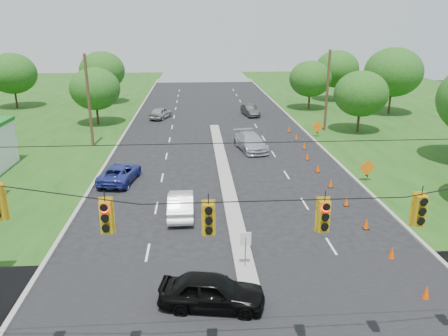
{
  "coord_description": "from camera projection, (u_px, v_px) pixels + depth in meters",
  "views": [
    {
      "loc": [
        -2.37,
        -12.89,
        11.6
      ],
      "look_at": [
        -0.52,
        13.69,
        2.8
      ],
      "focal_mm": 35.0,
      "sensor_mm": 36.0,
      "label": 1
    }
  ],
  "objects": [
    {
      "name": "cone_3",
      "position": [
        347.0,
        201.0,
        29.19
      ],
      "size": [
        0.32,
        0.32,
        0.7
      ],
      "primitive_type": "cone",
      "color": "#F84900",
      "rests_on": "ground"
    },
    {
      "name": "tree_6",
      "position": [
        102.0,
        71.0,
        65.5
      ],
      "size": [
        6.72,
        6.72,
        7.84
      ],
      "color": "black",
      "rests_on": "ground"
    },
    {
      "name": "cone_7",
      "position": [
        304.0,
        146.0,
        42.49
      ],
      "size": [
        0.32,
        0.32,
        0.7
      ],
      "primitive_type": "cone",
      "color": "#F84900",
      "rests_on": "ground"
    },
    {
      "name": "utility_pole_far_right",
      "position": [
        327.0,
        91.0,
        48.57
      ],
      "size": [
        0.28,
        0.28,
        9.0
      ],
      "primitive_type": "cylinder",
      "color": "#422D1C",
      "rests_on": "ground"
    },
    {
      "name": "black_sedan",
      "position": [
        212.0,
        291.0,
        18.58
      ],
      "size": [
        4.77,
        2.55,
        1.54
      ],
      "primitive_type": "imported",
      "rotation": [
        0.0,
        0.0,
        1.4
      ],
      "color": "black",
      "rests_on": "ground"
    },
    {
      "name": "tree_10",
      "position": [
        393.0,
        72.0,
        57.52
      ],
      "size": [
        7.56,
        7.56,
        8.82
      ],
      "color": "black",
      "rests_on": "ground"
    },
    {
      "name": "dark_car_receding",
      "position": [
        250.0,
        110.0,
        58.0
      ],
      "size": [
        2.25,
        4.54,
        1.43
      ],
      "primitive_type": "imported",
      "rotation": [
        0.0,
        0.0,
        0.17
      ],
      "color": "black",
      "rests_on": "ground"
    },
    {
      "name": "silver_car_far",
      "position": [
        251.0,
        142.0,
        42.09
      ],
      "size": [
        3.23,
        5.85,
        1.61
      ],
      "primitive_type": "imported",
      "rotation": [
        0.0,
        0.0,
        0.19
      ],
      "color": "#A0A3B1",
      "rests_on": "ground"
    },
    {
      "name": "signal_span",
      "position": [
        272.0,
        249.0,
        13.5
      ],
      "size": [
        25.6,
        0.32,
        9.0
      ],
      "color": "#422D1C",
      "rests_on": "ground"
    },
    {
      "name": "curb_right",
      "position": [
        315.0,
        142.0,
        45.09
      ],
      "size": [
        0.25,
        110.0,
        0.16
      ],
      "primitive_type": "cube",
      "color": "gray",
      "rests_on": "ground"
    },
    {
      "name": "tree_11",
      "position": [
        337.0,
        69.0,
        67.87
      ],
      "size": [
        6.72,
        6.72,
        7.84
      ],
      "color": "black",
      "rests_on": "ground"
    },
    {
      "name": "cone_6",
      "position": [
        307.0,
        156.0,
        39.14
      ],
      "size": [
        0.32,
        0.32,
        0.7
      ],
      "primitive_type": "cone",
      "color": "#F84900",
      "rests_on": "ground"
    },
    {
      "name": "cone_2",
      "position": [
        366.0,
        224.0,
        25.87
      ],
      "size": [
        0.32,
        0.32,
        0.7
      ],
      "primitive_type": "cone",
      "color": "#F84900",
      "rests_on": "ground"
    },
    {
      "name": "cone_5",
      "position": [
        318.0,
        168.0,
        35.82
      ],
      "size": [
        0.32,
        0.32,
        0.7
      ],
      "primitive_type": "cone",
      "color": "#F84900",
      "rests_on": "ground"
    },
    {
      "name": "cone_0",
      "position": [
        426.0,
        292.0,
        19.24
      ],
      "size": [
        0.32,
        0.32,
        0.7
      ],
      "primitive_type": "cone",
      "color": "#F84900",
      "rests_on": "ground"
    },
    {
      "name": "silver_car_oncoming",
      "position": [
        161.0,
        113.0,
        56.18
      ],
      "size": [
        3.13,
        4.65,
        1.47
      ],
      "primitive_type": "imported",
      "rotation": [
        0.0,
        0.0,
        2.78
      ],
      "color": "gray",
      "rests_on": "ground"
    },
    {
      "name": "white_sedan",
      "position": [
        181.0,
        204.0,
        27.7
      ],
      "size": [
        1.63,
        4.56,
        1.5
      ],
      "primitive_type": "imported",
      "rotation": [
        0.0,
        0.0,
        3.15
      ],
      "color": "white",
      "rests_on": "ground"
    },
    {
      "name": "cone_9",
      "position": [
        289.0,
        129.0,
        49.12
      ],
      "size": [
        0.32,
        0.32,
        0.7
      ],
      "primitive_type": "cone",
      "color": "#F84900",
      "rests_on": "ground"
    },
    {
      "name": "tree_9",
      "position": [
        361.0,
        94.0,
        47.91
      ],
      "size": [
        5.88,
        5.88,
        6.86
      ],
      "color": "black",
      "rests_on": "ground"
    },
    {
      "name": "work_sign_1",
      "position": [
        367.0,
        168.0,
        33.42
      ],
      "size": [
        1.27,
        0.58,
        1.37
      ],
      "color": "black",
      "rests_on": "ground"
    },
    {
      "name": "cone_4",
      "position": [
        331.0,
        183.0,
        32.51
      ],
      "size": [
        0.32,
        0.32,
        0.7
      ],
      "primitive_type": "cone",
      "color": "#F84900",
      "rests_on": "ground"
    },
    {
      "name": "tree_4",
      "position": [
        12.0,
        73.0,
        61.87
      ],
      "size": [
        6.72,
        6.72,
        7.84
      ],
      "color": "black",
      "rests_on": "ground"
    },
    {
      "name": "tree_5",
      "position": [
        95.0,
        89.0,
        51.62
      ],
      "size": [
        5.88,
        5.88,
        6.86
      ],
      "color": "black",
      "rests_on": "ground"
    },
    {
      "name": "work_sign_2",
      "position": [
        317.0,
        127.0,
        46.69
      ],
      "size": [
        1.27,
        0.58,
        1.37
      ],
      "color": "black",
      "rests_on": "ground"
    },
    {
      "name": "cone_1",
      "position": [
        392.0,
        253.0,
        22.56
      ],
      "size": [
        0.32,
        0.32,
        0.7
      ],
      "primitive_type": "cone",
      "color": "#F84900",
      "rests_on": "ground"
    },
    {
      "name": "tree_12",
      "position": [
        310.0,
        79.0,
        61.04
      ],
      "size": [
        5.88,
        5.88,
        6.86
      ],
      "color": "black",
      "rests_on": "ground"
    },
    {
      "name": "utility_pole_far_left",
      "position": [
        89.0,
        101.0,
        42.19
      ],
      "size": [
        0.28,
        0.28,
        9.0
      ],
      "primitive_type": "cylinder",
      "color": "#422D1C",
      "rests_on": "ground"
    },
    {
      "name": "cone_8",
      "position": [
        296.0,
        137.0,
        45.81
      ],
      "size": [
        0.32,
        0.32,
        0.7
      ],
      "primitive_type": "cone",
      "color": "#F84900",
      "rests_on": "ground"
    },
    {
      "name": "median_sign",
      "position": [
        246.0,
        243.0,
        21.23
      ],
      "size": [
        0.55,
        0.06,
        2.05
      ],
      "color": "gray",
      "rests_on": "ground"
    },
    {
      "name": "median",
      "position": [
        224.0,
        172.0,
        35.9
      ],
      "size": [
        1.0,
        34.0,
        0.18
      ],
      "primitive_type": "cube",
      "color": "gray",
      "rests_on": "ground"
    },
    {
      "name": "curb_left",
      "position": [
        118.0,
        146.0,
        43.76
      ],
      "size": [
        0.25,
        110.0,
        0.16
      ],
      "primitive_type": "cube",
      "color": "gray",
      "rests_on": "ground"
    },
    {
      "name": "blue_pickup",
      "position": [
        120.0,
        173.0,
        33.58
      ],
      "size": [
        3.13,
        5.35,
        1.4
      ],
      "primitive_type": "imported",
      "rotation": [
        0.0,
        0.0,
        2.97
      ],
      "color": "navy",
      "rests_on": "ground"
    }
  ]
}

